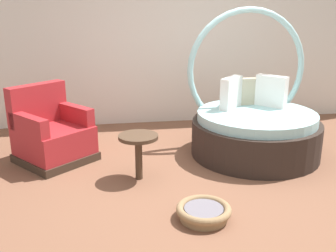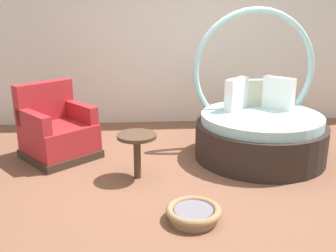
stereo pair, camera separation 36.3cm
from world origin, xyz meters
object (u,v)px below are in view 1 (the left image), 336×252
Objects in this scene: round_daybed at (254,125)px; pet_basket at (204,212)px; side_table at (138,143)px; red_armchair at (52,135)px.

round_daybed is 3.66× the size of pet_basket.
red_armchair is at bearing 144.36° from side_table.
round_daybed is 3.58× the size of side_table.
pet_basket is 0.98× the size of side_table.
side_table is (-0.51, 0.96, 0.35)m from pet_basket.
red_armchair is at bearing 176.57° from round_daybed.
red_armchair reaches higher than pet_basket.
round_daybed is at bearing 55.74° from pet_basket.
round_daybed reaches higher than side_table.
red_armchair reaches higher than side_table.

